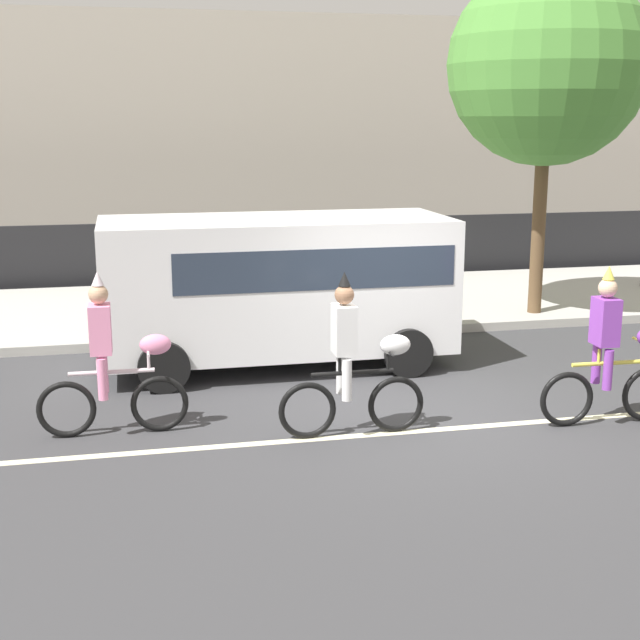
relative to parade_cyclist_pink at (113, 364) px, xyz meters
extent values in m
plane|color=#38383A|center=(3.63, -0.17, -0.84)|extent=(80.00, 80.00, 0.00)
cube|color=beige|center=(3.63, -0.67, -0.84)|extent=(36.00, 0.14, 0.01)
cube|color=#ADAAA3|center=(3.63, 6.33, -0.77)|extent=(60.00, 5.00, 0.15)
cube|color=black|center=(3.63, 9.23, -0.14)|extent=(40.00, 0.08, 1.40)
cube|color=#B2A899|center=(7.19, 17.83, 2.29)|extent=(28.00, 8.00, 6.27)
torus|color=black|center=(0.51, -0.01, -0.51)|extent=(0.67, 0.08, 0.67)
torus|color=black|center=(-0.54, 0.01, -0.51)|extent=(0.67, 0.08, 0.67)
cylinder|color=silver|center=(-0.01, 0.00, -0.09)|extent=(0.97, 0.07, 0.05)
cylinder|color=silver|center=(-0.16, 0.00, 0.00)|extent=(0.04, 0.04, 0.18)
cylinder|color=silver|center=(0.41, -0.01, 0.02)|extent=(0.04, 0.04, 0.23)
cylinder|color=silver|center=(0.41, -0.01, 0.14)|extent=(0.04, 0.50, 0.03)
ellipsoid|color=pink|center=(0.49, -0.01, 0.21)|extent=(0.36, 0.21, 0.24)
cube|color=pink|center=(-0.11, 0.00, 0.42)|extent=(0.25, 0.32, 0.56)
sphere|color=tan|center=(-0.11, 0.00, 0.82)|extent=(0.22, 0.22, 0.22)
cone|color=silver|center=(-0.11, 0.00, 1.00)|extent=(0.14, 0.14, 0.16)
cylinder|color=pink|center=(-0.12, -0.14, -0.13)|extent=(0.11, 0.11, 0.48)
cylinder|color=pink|center=(-0.11, 0.14, -0.13)|extent=(0.11, 0.11, 0.48)
torus|color=black|center=(3.19, -0.62, -0.51)|extent=(0.67, 0.07, 0.67)
torus|color=black|center=(2.14, -0.62, -0.51)|extent=(0.67, 0.07, 0.67)
cylinder|color=black|center=(2.67, -0.62, -0.09)|extent=(0.97, 0.05, 0.05)
cylinder|color=black|center=(2.52, -0.62, 0.00)|extent=(0.04, 0.04, 0.18)
cylinder|color=black|center=(3.09, -0.62, 0.02)|extent=(0.04, 0.04, 0.23)
cylinder|color=black|center=(3.09, -0.62, 0.14)|extent=(0.03, 0.50, 0.03)
ellipsoid|color=white|center=(3.17, -0.62, 0.21)|extent=(0.36, 0.20, 0.24)
cube|color=white|center=(2.57, -0.62, 0.42)|extent=(0.24, 0.32, 0.56)
sphere|color=#9E7051|center=(2.57, -0.62, 0.82)|extent=(0.22, 0.22, 0.22)
cone|color=black|center=(2.57, -0.62, 1.00)|extent=(0.14, 0.14, 0.16)
cylinder|color=white|center=(2.57, -0.76, -0.13)|extent=(0.11, 0.11, 0.48)
cylinder|color=white|center=(2.57, -0.48, -0.13)|extent=(0.11, 0.11, 0.48)
torus|color=black|center=(5.23, -0.87, -0.51)|extent=(0.67, 0.09, 0.67)
cylinder|color=#E5D84C|center=(5.75, -0.89, -0.09)|extent=(0.97, 0.08, 0.05)
cylinder|color=#E5D84C|center=(5.60, -0.88, 0.00)|extent=(0.04, 0.04, 0.18)
cube|color=purple|center=(5.65, -0.88, 0.42)|extent=(0.25, 0.33, 0.56)
sphere|color=beige|center=(5.65, -0.88, 0.82)|extent=(0.22, 0.22, 0.22)
cone|color=#E5D84C|center=(5.65, -0.88, 1.00)|extent=(0.14, 0.14, 0.16)
cylinder|color=purple|center=(5.65, -1.02, -0.13)|extent=(0.11, 0.11, 0.48)
cylinder|color=purple|center=(5.66, -0.74, -0.13)|extent=(0.11, 0.11, 0.48)
cube|color=white|center=(2.33, 2.53, 0.39)|extent=(5.00, 2.00, 1.90)
cube|color=#283342|center=(2.73, 2.53, 0.74)|extent=(3.90, 2.02, 0.56)
cylinder|color=black|center=(4.03, 1.53, -0.49)|extent=(0.70, 0.22, 0.70)
cylinder|color=black|center=(4.03, 3.53, -0.49)|extent=(0.70, 0.22, 0.70)
cylinder|color=black|center=(0.63, 1.53, -0.49)|extent=(0.70, 0.22, 0.70)
cylinder|color=black|center=(0.63, 3.53, -0.49)|extent=(0.70, 0.22, 0.70)
cylinder|color=brown|center=(7.38, 4.47, 0.87)|extent=(0.24, 0.24, 3.12)
sphere|color=#4C8C38|center=(7.38, 4.47, 3.62)|extent=(3.43, 3.43, 3.43)
camera|label=1|loc=(0.20, -10.06, 2.75)|focal=50.00mm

